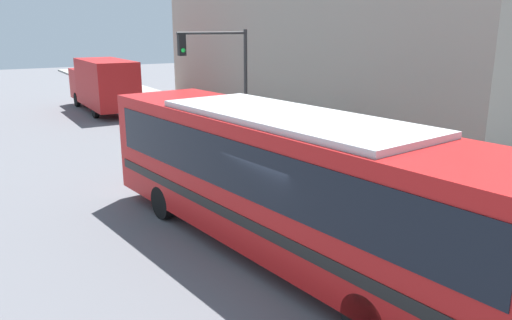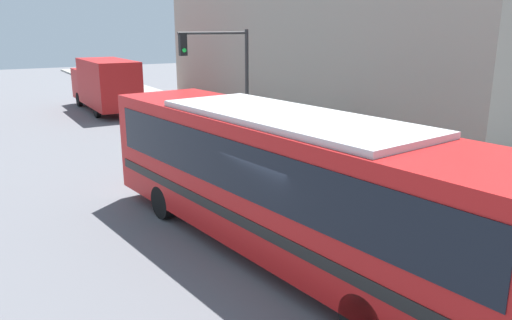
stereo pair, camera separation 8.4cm
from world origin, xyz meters
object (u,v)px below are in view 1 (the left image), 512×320
(city_bus, at_px, (286,176))
(delivery_truck, at_px, (103,83))
(pedestrian_near_corner, at_px, (322,130))
(parking_meter, at_px, (288,132))
(fire_hydrant, at_px, (349,166))
(traffic_light_pole, at_px, (222,64))

(city_bus, height_order, delivery_truck, city_bus)
(pedestrian_near_corner, bearing_deg, parking_meter, 153.38)
(fire_hydrant, bearing_deg, delivery_truck, 100.26)
(fire_hydrant, bearing_deg, parking_meter, 90.00)
(pedestrian_near_corner, bearing_deg, fire_hydrant, -111.53)
(delivery_truck, bearing_deg, traffic_light_pole, -78.36)
(delivery_truck, distance_m, fire_hydrant, 19.03)
(parking_meter, bearing_deg, traffic_light_pole, 105.99)
(city_bus, bearing_deg, delivery_truck, 78.72)
(delivery_truck, height_order, fire_hydrant, delivery_truck)
(city_bus, distance_m, fire_hydrant, 6.24)
(city_bus, bearing_deg, fire_hydrant, 28.28)
(city_bus, relative_size, fire_hydrant, 15.90)
(delivery_truck, xyz_separation_m, parking_meter, (3.38, -15.00, -0.70))
(traffic_light_pole, bearing_deg, delivery_truck, 101.64)
(city_bus, height_order, fire_hydrant, city_bus)
(traffic_light_pole, relative_size, parking_meter, 3.81)
(city_bus, relative_size, traffic_light_pole, 2.57)
(city_bus, xyz_separation_m, delivery_truck, (1.59, 22.23, -0.16))
(city_bus, relative_size, pedestrian_near_corner, 6.68)
(parking_meter, distance_m, pedestrian_near_corner, 1.36)
(city_bus, distance_m, traffic_light_pole, 11.64)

